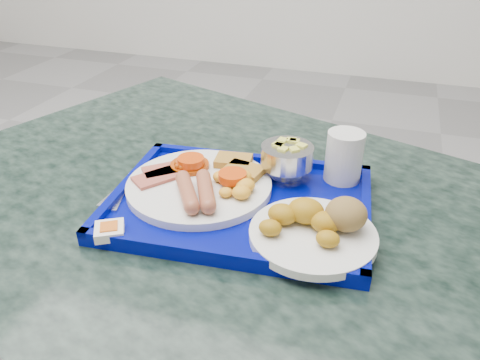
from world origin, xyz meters
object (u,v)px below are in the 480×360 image
Objects in this scene: tray at (240,204)px; fruit_bowl at (287,156)px; bread_plate at (317,226)px; table at (238,291)px; juice_cup at (344,155)px; main_plate at (204,182)px.

tray is 4.82× the size of fruit_bowl.
tray is 2.39× the size of bread_plate.
table is 3.19× the size of tray.
table is 0.28m from bread_plate.
bread_plate reaches higher than tray.
juice_cup is (0.10, 0.03, 0.01)m from fruit_bowl.
juice_cup is at bearing 15.14° from fruit_bowl.
tray is 0.12m from fruit_bowl.
table is 5.72× the size of main_plate.
main_plate is at bearing 160.60° from bread_plate.
juice_cup reaches higher than main_plate.
juice_cup is (0.15, 0.13, 0.05)m from tray.
main_plate reaches higher than tray.
table is at bearing -7.56° from main_plate.
fruit_bowl reaches higher than tray.
main_plate is 1.33× the size of bread_plate.
table is 0.28m from fruit_bowl.
main_plate reaches higher than table.
fruit_bowl is at bearing 118.08° from bread_plate.
table is 15.82× the size of juice_cup.
tray is 1.79× the size of main_plate.
table is 0.32m from juice_cup.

